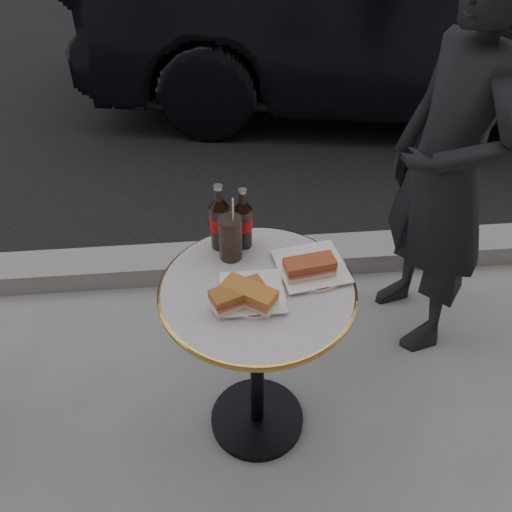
{
  "coord_description": "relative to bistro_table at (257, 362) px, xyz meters",
  "views": [
    {
      "loc": [
        -0.12,
        -1.26,
        1.97
      ],
      "look_at": [
        0.0,
        0.05,
        0.82
      ],
      "focal_mm": 40.0,
      "sensor_mm": 36.0,
      "label": 1
    }
  ],
  "objects": [
    {
      "name": "sandwich_left_b",
      "position": [
        -0.03,
        -0.07,
        0.41
      ],
      "size": [
        0.18,
        0.16,
        0.06
      ],
      "primitive_type": "cube",
      "rotation": [
        0.0,
        0.0,
        -0.61
      ],
      "color": "#B36C2D",
      "rests_on": "plate_left"
    },
    {
      "name": "asphalt_road",
      "position": [
        0.0,
        5.0,
        -0.36
      ],
      "size": [
        40.0,
        8.0,
        0.0
      ],
      "primitive_type": "cube",
      "color": "black",
      "rests_on": "ground"
    },
    {
      "name": "bistro_table",
      "position": [
        0.0,
        0.0,
        0.0
      ],
      "size": [
        0.62,
        0.62,
        0.73
      ],
      "primitive_type": null,
      "color": "#BAB2C4",
      "rests_on": "ground"
    },
    {
      "name": "sandwich_left_a",
      "position": [
        -0.06,
        -0.07,
        0.41
      ],
      "size": [
        0.18,
        0.13,
        0.06
      ],
      "primitive_type": "cube",
      "rotation": [
        0.0,
        0.0,
        0.38
      ],
      "color": "#975726",
      "rests_on": "plate_left"
    },
    {
      "name": "pedestrian",
      "position": [
        0.75,
        0.47,
        0.44
      ],
      "size": [
        0.5,
        0.66,
        1.61
      ],
      "primitive_type": "imported",
      "rotation": [
        0.0,
        0.0,
        -1.36
      ],
      "color": "black",
      "rests_on": "ground"
    },
    {
      "name": "cola_glass",
      "position": [
        -0.07,
        0.16,
        0.45
      ],
      "size": [
        0.09,
        0.09,
        0.16
      ],
      "primitive_type": "cylinder",
      "rotation": [
        0.0,
        0.0,
        0.18
      ],
      "color": "black",
      "rests_on": "bistro_table"
    },
    {
      "name": "plate_right",
      "position": [
        0.18,
        0.07,
        0.37
      ],
      "size": [
        0.22,
        0.22,
        0.01
      ],
      "primitive_type": "cylinder",
      "rotation": [
        0.0,
        0.0,
        -0.0
      ],
      "color": "silver",
      "rests_on": "bistro_table"
    },
    {
      "name": "ground",
      "position": [
        0.0,
        0.0,
        -0.37
      ],
      "size": [
        80.0,
        80.0,
        0.0
      ],
      "primitive_type": "plane",
      "color": "gray",
      "rests_on": "ground"
    },
    {
      "name": "curb",
      "position": [
        0.0,
        0.9,
        -0.32
      ],
      "size": [
        40.0,
        0.2,
        0.12
      ],
      "primitive_type": "cube",
      "color": "gray",
      "rests_on": "ground"
    },
    {
      "name": "sandwich_right",
      "position": [
        0.17,
        0.03,
        0.41
      ],
      "size": [
        0.17,
        0.1,
        0.06
      ],
      "primitive_type": "cube",
      "rotation": [
        0.0,
        0.0,
        0.16
      ],
      "color": "#9D4928",
      "rests_on": "plate_right"
    },
    {
      "name": "parked_car",
      "position": [
        1.29,
        2.67,
        0.35
      ],
      "size": [
        2.23,
        4.54,
        1.43
      ],
      "primitive_type": "imported",
      "rotation": [
        0.0,
        0.0,
        1.4
      ],
      "color": "black",
      "rests_on": "ground"
    },
    {
      "name": "cola_bottle_right",
      "position": [
        -0.03,
        0.21,
        0.48
      ],
      "size": [
        0.08,
        0.08,
        0.22
      ],
      "primitive_type": null,
      "rotation": [
        0.0,
        0.0,
        -0.35
      ],
      "color": "black",
      "rests_on": "bistro_table"
    },
    {
      "name": "cola_bottle_left",
      "position": [
        -0.1,
        0.21,
        0.49
      ],
      "size": [
        0.09,
        0.09,
        0.24
      ],
      "primitive_type": null,
      "rotation": [
        0.0,
        0.0,
        -0.37
      ],
      "color": "black",
      "rests_on": "bistro_table"
    },
    {
      "name": "plate_left",
      "position": [
        -0.02,
        -0.03,
        0.37
      ],
      "size": [
        0.23,
        0.23,
        0.01
      ],
      "primitive_type": "cylinder",
      "rotation": [
        0.0,
        0.0,
        -0.16
      ],
      "color": "white",
      "rests_on": "bistro_table"
    }
  ]
}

